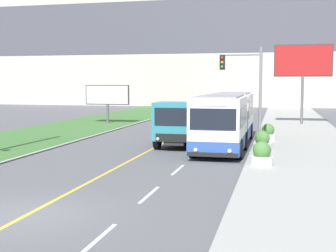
{
  "coord_description": "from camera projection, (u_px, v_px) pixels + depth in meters",
  "views": [
    {
      "loc": [
        6.91,
        -11.71,
        3.77
      ],
      "look_at": [
        1.1,
        12.94,
        1.4
      ],
      "focal_mm": 50.0,
      "sensor_mm": 36.0,
      "label": 1
    }
  ],
  "objects": [
    {
      "name": "billboard_small",
      "position": [
        107.0,
        96.0,
        43.01
      ],
      "size": [
        4.18,
        0.24,
        3.53
      ],
      "color": "#59595B",
      "rests_on": "ground_plane"
    },
    {
      "name": "planter_round_near",
      "position": [
        262.0,
        155.0,
        20.71
      ],
      "size": [
        1.0,
        1.0,
        1.09
      ],
      "color": "silver",
      "rests_on": "sidewalk_right"
    },
    {
      "name": "billboard_large",
      "position": [
        303.0,
        64.0,
        41.11
      ],
      "size": [
        5.0,
        0.24,
        7.09
      ],
      "color": "#59595B",
      "rests_on": "ground_plane"
    },
    {
      "name": "dump_truck",
      "position": [
        180.0,
        125.0,
        27.07
      ],
      "size": [
        2.57,
        6.23,
        2.66
      ],
      "color": "black",
      "rests_on": "ground_plane"
    },
    {
      "name": "city_bus",
      "position": [
        227.0,
        120.0,
        27.68
      ],
      "size": [
        2.63,
        12.21,
        3.09
      ],
      "color": "white",
      "rests_on": "ground_plane"
    },
    {
      "name": "planter_round_second",
      "position": [
        262.0,
        142.0,
        25.19
      ],
      "size": [
        0.99,
        0.99,
        1.1
      ],
      "color": "silver",
      "rests_on": "sidewalk_right"
    },
    {
      "name": "traffic_light_mast",
      "position": [
        248.0,
        85.0,
        25.2
      ],
      "size": [
        2.28,
        0.32,
        5.65
      ],
      "color": "slate",
      "rests_on": "ground_plane"
    },
    {
      "name": "ground_plane",
      "position": [
        26.0,
        215.0,
        13.27
      ],
      "size": [
        300.0,
        300.0,
        0.0
      ],
      "primitive_type": "plane",
      "color": "#56565B"
    },
    {
      "name": "planter_round_third",
      "position": [
        268.0,
        133.0,
        29.59
      ],
      "size": [
        0.98,
        0.98,
        1.09
      ],
      "color": "silver",
      "rests_on": "sidewalk_right"
    },
    {
      "name": "apartment_block_background",
      "position": [
        235.0,
        32.0,
        74.05
      ],
      "size": [
        80.0,
        8.04,
        23.5
      ],
      "color": "beige",
      "rests_on": "ground_plane"
    },
    {
      "name": "lane_marking_centre",
      "position": [
        53.0,
        206.0,
        14.24
      ],
      "size": [
        2.88,
        140.0,
        0.01
      ],
      "color": "gold",
      "rests_on": "ground_plane"
    }
  ]
}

